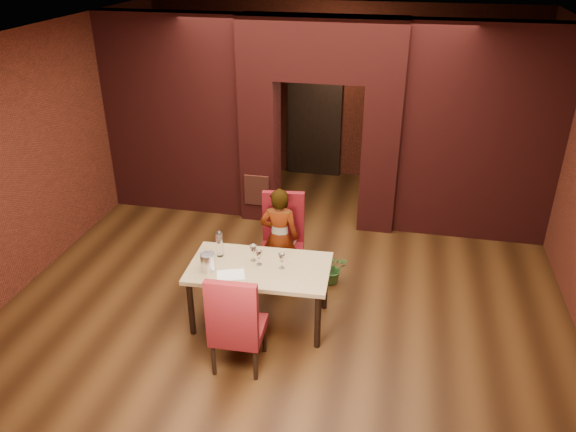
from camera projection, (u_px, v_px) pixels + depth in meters
name	position (u px, v px, depth m)	size (l,w,h in m)	color
floor	(293.00, 284.00, 7.56)	(8.00, 8.00, 0.00)	#452811
ceiling	(294.00, 39.00, 6.12)	(7.00, 8.00, 0.04)	silver
wall_back	(337.00, 93.00, 10.33)	(7.00, 0.04, 3.20)	maroon
wall_front	(160.00, 427.00, 3.35)	(7.00, 0.04, 3.20)	maroon
wall_left	(37.00, 153.00, 7.49)	(0.04, 8.00, 3.20)	maroon
pillar_left	(260.00, 149.00, 8.96)	(0.55, 0.55, 2.30)	maroon
pillar_right	(380.00, 158.00, 8.61)	(0.55, 0.55, 2.30)	maroon
lintel	(322.00, 48.00, 8.07)	(2.45, 0.55, 0.90)	maroon
wing_wall_left	(175.00, 116.00, 9.03)	(2.27, 0.35, 3.20)	maroon
wing_wall_right	(480.00, 136.00, 8.14)	(2.27, 0.35, 3.20)	maroon
vent_panel	(257.00, 190.00, 8.98)	(0.40, 0.03, 0.50)	brown
rear_door	(315.00, 121.00, 10.60)	(0.90, 0.08, 2.10)	black
rear_door_frame	(314.00, 122.00, 10.57)	(1.02, 0.04, 2.22)	black
dining_table	(260.00, 294.00, 6.70)	(1.64, 0.92, 0.77)	tan
chair_far	(282.00, 242.00, 7.37)	(0.55, 0.55, 1.22)	maroon
chair_near	(238.00, 319.00, 5.92)	(0.54, 0.54, 1.19)	maroon
person_seated	(279.00, 238.00, 7.29)	(0.51, 0.33, 1.39)	beige
wine_glass_a	(253.00, 253.00, 6.60)	(0.08, 0.08, 0.20)	white
wine_glass_b	(259.00, 257.00, 6.52)	(0.08, 0.08, 0.19)	silver
wine_glass_c	(282.00, 261.00, 6.45)	(0.08, 0.08, 0.20)	silver
tasting_sheet	(231.00, 275.00, 6.36)	(0.31, 0.23, 0.00)	white
wine_bucket	(208.00, 262.00, 6.41)	(0.17, 0.17, 0.21)	silver
water_bottle	(220.00, 244.00, 6.66)	(0.08, 0.08, 0.33)	white
potted_plant	(332.00, 268.00, 7.51)	(0.40, 0.35, 0.45)	#36652A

